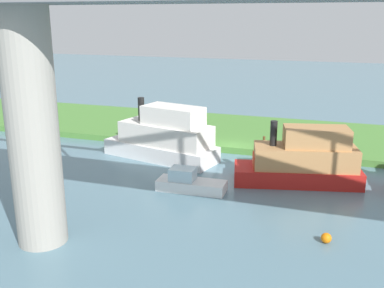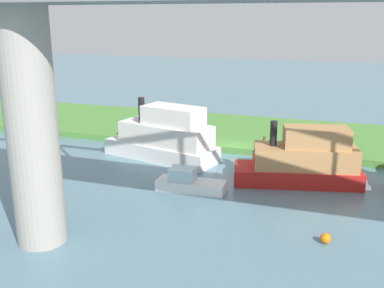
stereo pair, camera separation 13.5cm
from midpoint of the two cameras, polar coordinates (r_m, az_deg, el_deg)
name	(u,v)px [view 2 (the right image)]	position (r m, az deg, el deg)	size (l,w,h in m)	color
ground_plane	(231,154)	(35.25, 5.11, -1.24)	(160.00, 160.00, 0.00)	slate
grassy_bank	(248,133)	(40.82, 7.18, 1.44)	(80.00, 12.00, 0.50)	#4C8438
bridge_pylon	(32,131)	(21.26, -19.53, 1.58)	(2.29, 2.29, 10.86)	#9E998E
person_on_bank	(185,126)	(39.07, -0.83, 2.35)	(0.47, 0.47, 1.39)	#2D334C
mooring_post	(264,141)	(35.76, 9.30, 0.34)	(0.20, 0.20, 0.78)	brown
motorboat_red	(302,161)	(29.37, 13.95, -2.11)	(8.37, 4.41, 4.07)	red
motorboat_white	(164,137)	(33.55, -3.48, 0.86)	(9.22, 4.86, 4.49)	white
skiff_small	(189,183)	(27.67, -0.24, -4.95)	(4.29, 1.68, 1.41)	white
marker_buoy	(325,238)	(22.56, 16.79, -11.43)	(0.50, 0.50, 0.50)	orange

